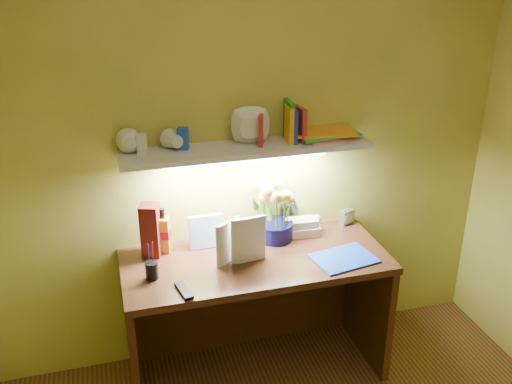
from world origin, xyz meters
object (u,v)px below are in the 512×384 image
(desk, at_px, (256,317))
(whisky_bottle, at_px, (163,230))
(flower_bouquet, at_px, (275,211))
(desk_clock, at_px, (347,217))
(telephone, at_px, (302,225))

(desk, bearing_deg, whisky_bottle, 155.38)
(flower_bouquet, bearing_deg, whisky_bottle, 177.54)
(desk, relative_size, whisky_bottle, 5.56)
(desk, bearing_deg, desk_clock, 21.54)
(flower_bouquet, relative_size, desk_clock, 3.96)
(telephone, xyz_separation_m, whisky_bottle, (-0.78, 0.01, 0.07))
(desk_clock, bearing_deg, desk, 178.45)
(flower_bouquet, xyz_separation_m, desk_clock, (0.46, 0.07, -0.13))
(flower_bouquet, height_order, telephone, flower_bouquet)
(flower_bouquet, height_order, desk_clock, flower_bouquet)
(whisky_bottle, bearing_deg, desk, -24.62)
(flower_bouquet, bearing_deg, desk, -131.90)
(desk, relative_size, desk_clock, 15.99)
(flower_bouquet, distance_m, whisky_bottle, 0.62)
(whisky_bottle, bearing_deg, desk_clock, 2.07)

